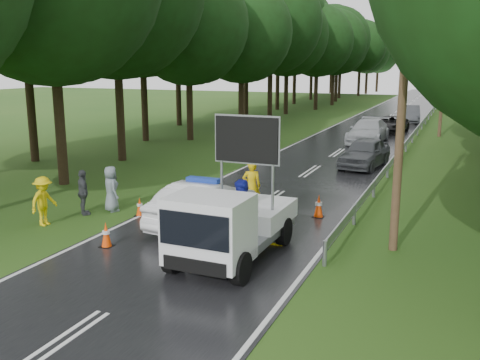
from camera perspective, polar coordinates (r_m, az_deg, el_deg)
The scene contains 23 objects.
ground at distance 15.65m, azimuth -4.37°, elevation -7.20°, with size 160.00×160.00×0.00m, color #244C15.
road at distance 43.94m, azimuth 13.78°, elevation 5.22°, with size 7.00×140.00×0.02m, color black.
guardrail at distance 43.13m, azimuth 18.62°, elevation 5.52°, with size 0.12×60.06×0.70m.
utility_pole_near at distance 15.18m, azimuth 17.13°, elevation 11.20°, with size 1.40×0.24×10.00m.
utility_pole_mid at distance 41.13m, azimuth 21.00°, elevation 11.36°, with size 1.40×0.24×10.00m.
utility_pole_far at distance 67.11m, azimuth 21.87°, elevation 11.39°, with size 1.40×0.24×10.00m.
police_sedan at distance 17.40m, azimuth -3.91°, elevation -2.61°, with size 2.13×4.64×1.62m.
work_truck at distance 14.30m, azimuth -1.21°, elevation -4.75°, with size 2.21×4.79×3.78m.
barrier at distance 15.92m, azimuth -0.21°, elevation -3.53°, with size 2.79×0.09×1.15m.
officer at distance 19.20m, azimuth 1.24°, elevation -0.63°, with size 0.66×0.44×1.82m, color yellow.
civilian at distance 15.30m, azimuth 0.35°, elevation -3.66°, with size 0.98×0.76×2.01m, color #18209E.
bystander_left at distance 18.61m, azimuth -20.21°, elevation -2.13°, with size 1.06×0.61×1.63m, color yellow.
bystander_mid at distance 19.45m, azimuth -16.38°, elevation -1.28°, with size 0.95×0.39×1.61m, color #42444A.
bystander_right at distance 19.67m, azimuth -13.59°, elevation -0.92°, with size 0.81×0.52×1.65m, color gray.
queue_car_first at distance 28.03m, azimuth 13.17°, elevation 2.87°, with size 1.77×4.41×1.50m, color #3C3F43.
queue_car_second at distance 36.67m, azimuth 13.52°, elevation 5.08°, with size 2.19×5.39×1.57m, color #A8ABB0.
queue_car_third at distance 42.50m, azimuth 15.77°, elevation 5.72°, with size 2.10×4.56×1.27m, color black.
queue_car_fourth at distance 50.02m, azimuth 17.63°, elevation 6.71°, with size 1.64×4.70×1.55m, color #3B3D42.
cone_near_left at distance 16.01m, azimuth -14.09°, elevation -5.72°, with size 0.36×0.36×0.76m.
cone_center at distance 17.68m, azimuth -4.33°, elevation -3.78°, with size 0.31×0.31×0.67m.
cone_far at distance 19.74m, azimuth 1.33°, elevation -1.86°, with size 0.37×0.37×0.78m.
cone_left_mid at distance 18.96m, azimuth -10.65°, elevation -2.84°, with size 0.32×0.32×0.67m.
cone_right at distance 18.64m, azimuth 8.39°, elevation -2.80°, with size 0.39×0.39×0.82m.
Camera 1 is at (6.78, -13.09, 5.24)m, focal length 40.00 mm.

